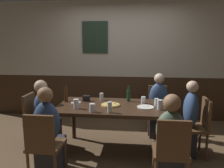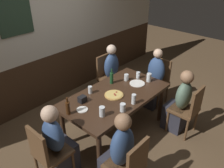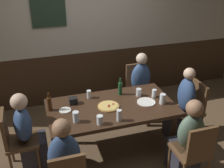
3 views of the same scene
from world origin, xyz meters
TOP-DOWN VIEW (x-y plane):
  - ground_plane at (0.00, 0.00)m, footprint 12.00×12.00m
  - wall_back at (-0.00, 1.65)m, footprint 6.40×0.13m
  - dining_table at (0.00, 0.00)m, footprint 1.71×0.93m
  - chair_head_east at (1.27, 0.00)m, footprint 0.40×0.40m
  - chair_right_far at (0.75, 0.88)m, footprint 0.40×0.40m
  - chair_head_west at (-1.27, 0.00)m, footprint 0.40×0.40m
  - chair_right_near at (0.75, -0.88)m, footprint 0.40×0.40m
  - person_head_east at (1.11, 0.00)m, footprint 0.37×0.34m
  - person_right_far at (0.75, 0.72)m, footprint 0.34×0.37m
  - person_head_west at (-1.11, 0.00)m, footprint 0.37×0.34m
  - person_right_near at (0.75, -0.72)m, footprint 0.34×0.37m
  - pizza at (-0.04, -0.01)m, footprint 0.29×0.29m
  - beer_glass_half at (-0.53, -0.23)m, footprint 0.08×0.08m
  - tumbler_short at (-0.02, -0.36)m, footprint 0.06×0.06m
  - highball_clear at (-0.26, -0.36)m, footprint 0.08×0.08m
  - pint_glass_pale at (0.68, -0.15)m, footprint 0.08×0.08m
  - beer_glass_tall at (-0.24, 0.31)m, footprint 0.06×0.06m
  - tumbler_water at (0.46, 0.16)m, footprint 0.07×0.07m
  - pint_glass_stout at (0.66, 0.06)m, footprint 0.07×0.07m
  - beer_bottle_green at (0.22, 0.28)m, footprint 0.06×0.06m
  - beer_bottle_brown at (-0.80, 0.14)m, footprint 0.06×0.06m
  - plate_white_large at (0.49, -0.05)m, footprint 0.25×0.25m
  - plate_white_small at (-0.61, 0.07)m, footprint 0.16×0.16m
  - condiment_caddy at (-0.48, 0.22)m, footprint 0.11×0.09m

SIDE VIEW (x-z plane):
  - ground_plane at x=0.00m, z-range 0.00..0.00m
  - person_head_west at x=-1.11m, z-range -0.09..1.03m
  - person_right_near at x=0.75m, z-range -0.09..1.03m
  - person_head_east at x=1.11m, z-range -0.09..1.05m
  - person_right_far at x=0.75m, z-range -0.09..1.06m
  - chair_head_east at x=1.27m, z-range 0.06..0.94m
  - chair_right_far at x=0.75m, z-range 0.06..0.94m
  - chair_head_west at x=-1.27m, z-range 0.06..0.94m
  - chair_right_near at x=0.75m, z-range 0.06..0.94m
  - dining_table at x=0.00m, z-range 0.29..1.03m
  - plate_white_large at x=0.49m, z-range 0.74..0.75m
  - plate_white_small at x=-0.61m, z-range 0.74..0.75m
  - pizza at x=-0.04m, z-range 0.74..0.77m
  - condiment_caddy at x=-0.48m, z-range 0.74..0.83m
  - tumbler_water at x=0.46m, z-range 0.73..0.84m
  - pint_glass_stout at x=0.66m, z-range 0.73..0.85m
  - highball_clear at x=-0.26m, z-range 0.73..0.85m
  - beer_glass_tall at x=-0.24m, z-range 0.73..0.85m
  - beer_glass_half at x=-0.53m, z-range 0.73..0.87m
  - tumbler_short at x=-0.02m, z-range 0.73..0.88m
  - pint_glass_pale at x=0.68m, z-range 0.74..0.88m
  - beer_bottle_brown at x=-0.80m, z-range 0.71..0.97m
  - beer_bottle_green at x=0.22m, z-range 0.71..0.97m
  - wall_back at x=0.00m, z-range 0.00..2.60m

